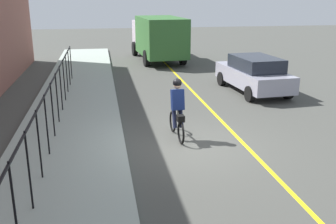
# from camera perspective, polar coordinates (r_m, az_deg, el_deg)

# --- Properties ---
(ground_plane) EXTENTS (80.00, 80.00, 0.00)m
(ground_plane) POSITION_cam_1_polar(r_m,az_deg,el_deg) (11.19, 3.00, -4.84)
(ground_plane) COLOR #444540
(lane_line_centre) EXTENTS (36.00, 0.12, 0.01)m
(lane_line_centre) POSITION_cam_1_polar(r_m,az_deg,el_deg) (11.63, 10.73, -4.25)
(lane_line_centre) COLOR yellow
(lane_line_centre) RESTS_ON ground
(sidewalk) EXTENTS (40.00, 3.20, 0.15)m
(sidewalk) POSITION_cam_1_polar(r_m,az_deg,el_deg) (10.96, -14.69, -5.46)
(sidewalk) COLOR #98A49A
(sidewalk) RESTS_ON ground
(iron_fence) EXTENTS (16.38, 0.04, 1.60)m
(iron_fence) POSITION_cam_1_polar(r_m,az_deg,el_deg) (11.57, -16.74, 1.87)
(iron_fence) COLOR black
(iron_fence) RESTS_ON sidewalk
(cyclist_lead) EXTENTS (1.71, 0.38, 1.83)m
(cyclist_lead) POSITION_cam_1_polar(r_m,az_deg,el_deg) (11.39, 1.38, 0.43)
(cyclist_lead) COLOR black
(cyclist_lead) RESTS_ON ground
(patrol_sedan) EXTENTS (4.53, 2.21, 1.58)m
(patrol_sedan) POSITION_cam_1_polar(r_m,az_deg,el_deg) (17.39, 12.49, 5.54)
(patrol_sedan) COLOR #9393A4
(patrol_sedan) RESTS_ON ground
(box_truck_background) EXTENTS (6.86, 2.92, 2.78)m
(box_truck_background) POSITION_cam_1_polar(r_m,az_deg,el_deg) (25.23, -1.47, 11.05)
(box_truck_background) COLOR #30642C
(box_truck_background) RESTS_ON ground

